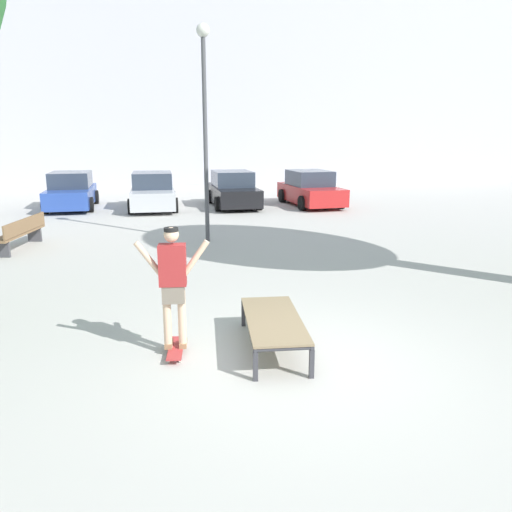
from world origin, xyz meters
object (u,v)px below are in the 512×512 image
object	(u,v)px
car_blue	(71,192)
park_bench	(21,233)
skateboard	(176,348)
car_silver	(153,192)
skate_box	(273,321)
car_red	(310,189)
skater	(173,280)
car_black	(233,190)
light_post	(205,103)

from	to	relation	value
car_blue	park_bench	distance (m)	7.89
skateboard	car_silver	distance (m)	14.57
skate_box	car_red	xyz separation A→B (m)	(4.54, 14.54, 0.28)
car_silver	park_bench	size ratio (longest dim) A/B	1.74
skater	car_blue	bearing A→B (deg)	105.31
car_black	car_red	size ratio (longest dim) A/B	0.99
skate_box	skater	bearing A→B (deg)	177.58
car_silver	skate_box	bearing A→B (deg)	-81.52
car_red	light_post	distance (m)	9.04
car_red	park_bench	world-z (taller)	car_red
skater	car_red	world-z (taller)	skater
car_blue	car_black	bearing A→B (deg)	-4.38
car_black	park_bench	xyz separation A→B (m)	(-6.57, -7.37, -0.24)
skate_box	car_silver	bearing A→B (deg)	98.48
car_silver	skater	bearing A→B (deg)	-86.81
car_black	light_post	size ratio (longest dim) A/B	0.74
skate_box	skateboard	xyz separation A→B (m)	(-1.37, 0.06, -0.34)
skateboard	car_blue	xyz separation A→B (m)	(-4.17, 15.24, 0.61)
car_red	light_post	xyz separation A→B (m)	(-4.94, -6.89, 3.13)
skateboard	car_red	xyz separation A→B (m)	(5.91, 14.49, 0.61)
car_black	skater	bearing A→B (deg)	-99.82
car_silver	light_post	xyz separation A→B (m)	(1.78, -6.94, 3.13)
skater	light_post	size ratio (longest dim) A/B	0.29
skater	car_blue	size ratio (longest dim) A/B	0.39
car_blue	light_post	bearing A→B (deg)	-56.08
car_blue	light_post	size ratio (longest dim) A/B	0.74
skate_box	skater	xyz separation A→B (m)	(-1.37, 0.06, 0.66)
car_blue	car_black	size ratio (longest dim) A/B	1.00
skateboard	park_bench	xyz separation A→B (m)	(-4.02, 7.35, 0.37)
skateboard	car_black	size ratio (longest dim) A/B	0.19
skateboard	car_black	bearing A→B (deg)	80.18
car_silver	car_black	distance (m)	3.36
car_blue	car_red	size ratio (longest dim) A/B	0.99
skater	car_red	size ratio (longest dim) A/B	0.39
skate_box	car_silver	size ratio (longest dim) A/B	0.46
skate_box	car_black	world-z (taller)	car_black
skate_box	car_silver	distance (m)	14.75
skater	car_blue	xyz separation A→B (m)	(-4.17, 15.24, -0.38)
car_red	skate_box	bearing A→B (deg)	-107.34
park_bench	car_blue	bearing A→B (deg)	91.11
skateboard	light_post	xyz separation A→B (m)	(0.97, 7.60, 3.75)
skateboard	skater	bearing A→B (deg)	85.23
skater	car_silver	distance (m)	14.56
skate_box	light_post	world-z (taller)	light_post
car_black	car_red	distance (m)	3.37
car_silver	car_red	world-z (taller)	same
skate_box	skater	distance (m)	1.52
park_bench	light_post	world-z (taller)	light_post
light_post	car_black	bearing A→B (deg)	77.50
car_blue	car_silver	world-z (taller)	same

